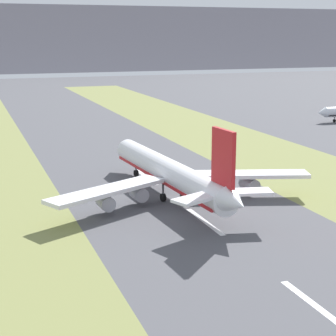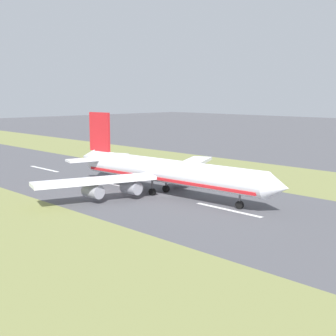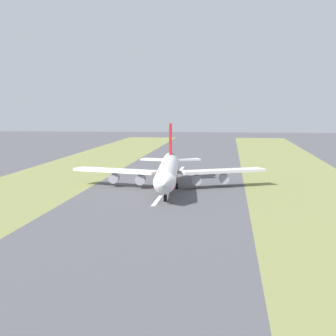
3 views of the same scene
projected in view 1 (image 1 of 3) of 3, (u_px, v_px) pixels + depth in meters
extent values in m
plane|color=#4C4C51|center=(172.00, 197.00, 134.01)|extent=(800.00, 800.00, 0.00)
cube|color=olive|center=(331.00, 181.00, 148.90)|extent=(40.00, 600.00, 0.01)
cube|color=silver|center=(317.00, 307.00, 79.59)|extent=(1.20, 18.00, 0.01)
cube|color=silver|center=(205.00, 221.00, 116.20)|extent=(1.20, 18.00, 0.01)
cube|color=silver|center=(146.00, 177.00, 152.80)|extent=(1.20, 18.00, 0.01)
cylinder|color=white|center=(168.00, 171.00, 132.78)|extent=(10.14, 56.29, 6.00)
cone|color=white|center=(124.00, 148.00, 159.87)|extent=(6.23, 5.42, 5.88)
cone|color=white|center=(236.00, 203.00, 105.07)|extent=(5.53, 6.36, 5.10)
cube|color=red|center=(168.00, 178.00, 133.16)|extent=(9.67, 54.03, 0.70)
cube|color=white|center=(107.00, 191.00, 119.62)|extent=(28.66, 18.21, 0.90)
cube|color=white|center=(247.00, 174.00, 133.54)|extent=(29.45, 14.55, 0.90)
cylinder|color=#93939E|center=(139.00, 193.00, 126.42)|extent=(3.55, 5.02, 3.20)
cylinder|color=#93939E|center=(106.00, 202.00, 119.73)|extent=(3.55, 5.02, 3.20)
cylinder|color=#93939E|center=(209.00, 185.00, 133.58)|extent=(3.55, 5.02, 3.20)
cylinder|color=#93939E|center=(249.00, 184.00, 134.05)|extent=(3.55, 5.02, 3.20)
cube|color=red|center=(223.00, 158.00, 107.73)|extent=(1.39, 8.04, 11.00)
cube|color=white|center=(197.00, 198.00, 107.27)|extent=(10.92, 7.86, 0.60)
cube|color=white|center=(246.00, 192.00, 111.65)|extent=(10.76, 6.65, 0.60)
cylinder|color=#59595E|center=(136.00, 168.00, 152.53)|extent=(0.50, 0.50, 3.20)
cylinder|color=black|center=(136.00, 173.00, 152.90)|extent=(1.03, 1.86, 1.80)
cylinder|color=#59595E|center=(163.00, 191.00, 129.94)|extent=(0.50, 0.50, 3.20)
cylinder|color=black|center=(163.00, 197.00, 130.31)|extent=(1.03, 1.86, 1.80)
cylinder|color=#59595E|center=(183.00, 188.00, 132.00)|extent=(0.50, 0.50, 3.20)
cylinder|color=black|center=(183.00, 195.00, 132.37)|extent=(1.03, 1.86, 1.80)
cone|color=silver|center=(322.00, 113.00, 245.45)|extent=(3.77, 4.42, 4.38)
cylinder|color=#59595E|center=(335.00, 118.00, 248.28)|extent=(0.37, 0.37, 2.38)
cylinder|color=black|center=(334.00, 121.00, 248.56)|extent=(1.35, 0.68, 1.34)
cube|color=gray|center=(5.00, 39.00, 602.07)|extent=(800.00, 120.00, 67.50)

